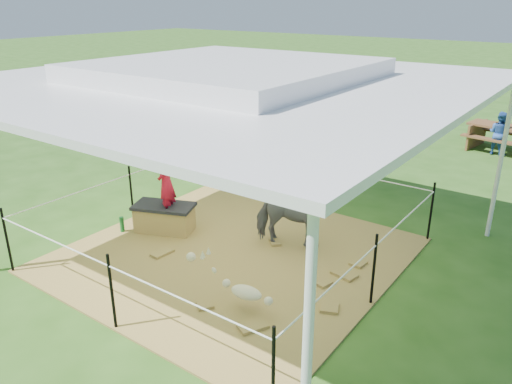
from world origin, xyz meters
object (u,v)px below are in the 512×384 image
Objects in this scene: foal at (246,290)px; distant_person at (499,133)px; green_bottle at (122,224)px; picnic_table_near at (501,139)px; woman at (166,177)px; straw_bale at (165,219)px; pony at (293,218)px.

distant_person is at bearing 77.35° from foal.
green_bottle is at bearing 162.77° from foal.
woman is at bearing -103.07° from picnic_table_near.
green_bottle is (-0.65, -0.45, -0.84)m from woman.
woman is 8.78m from distant_person.
picnic_table_near is at bearing 67.14° from straw_bale.
picnic_table_near is (3.54, 8.41, 0.10)m from straw_bale.
woman is (0.10, -0.00, 0.76)m from straw_bale.
pony is (2.60, 1.18, 0.38)m from green_bottle.
pony is 0.73× the size of picnic_table_near.
straw_bale is 9.12m from picnic_table_near.
picnic_table_near is at bearing 135.69° from woman.
woman is at bearing -0.00° from straw_bale.
woman is at bearing 85.66° from distant_person.
distant_person is at bearing 66.45° from straw_bale.
woman is 4.32× the size of green_bottle.
foal is 0.93× the size of distant_person.
green_bottle is 9.76m from picnic_table_near.
woman reaches higher than distant_person.
straw_bale is at bearing -103.65° from picnic_table_near.
woman reaches higher than picnic_table_near.
distant_person reaches higher than straw_bale.
distant_person is (1.03, 9.12, 0.23)m from foal.
pony reaches higher than straw_bale.
straw_bale is at bearing -112.04° from woman.
straw_bale reaches higher than green_bottle.
foal is at bearing 172.15° from pony.
distant_person is at bearing -33.06° from pony.
straw_bale is 0.91× the size of foal.
picnic_table_near is (4.09, 8.86, 0.18)m from green_bottle.
pony is at bearing 97.32° from distant_person.
green_bottle is 0.25× the size of foal.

